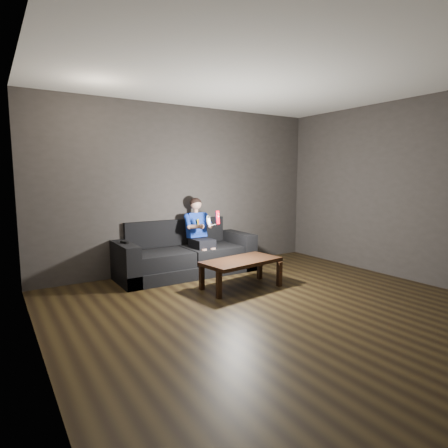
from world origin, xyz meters
TOP-DOWN VIEW (x-y plane):
  - floor at (0.00, 0.00)m, footprint 5.00×5.00m
  - back_wall at (0.00, 2.50)m, footprint 5.00×0.04m
  - left_wall at (-2.50, 0.00)m, footprint 0.04×5.00m
  - right_wall at (2.50, 0.00)m, footprint 0.04×5.00m
  - ceiling at (0.00, 0.00)m, footprint 5.00×5.00m
  - sofa at (-0.20, 2.20)m, footprint 2.20×0.95m
  - child at (0.05, 2.14)m, footprint 0.45×0.56m
  - wii_remote_red at (0.14, 1.71)m, footprint 0.07×0.08m
  - nunchuk_white at (-0.02, 1.72)m, footprint 0.07×0.10m
  - wii_remote_black at (-1.19, 2.12)m, footprint 0.08×0.16m
  - coffee_table at (0.12, 1.06)m, footprint 1.18×0.70m

SIDE VIEW (x-z plane):
  - floor at x=0.00m, z-range 0.00..0.00m
  - sofa at x=-0.20m, z-range -0.15..0.70m
  - coffee_table at x=0.12m, z-range 0.15..0.55m
  - wii_remote_black at x=-1.19m, z-range 0.60..0.63m
  - child at x=0.05m, z-range 0.16..1.27m
  - nunchuk_white at x=-0.02m, z-range 0.81..0.98m
  - wii_remote_red at x=0.14m, z-range 0.83..1.04m
  - back_wall at x=0.00m, z-range 0.00..2.70m
  - left_wall at x=-2.50m, z-range 0.00..2.70m
  - right_wall at x=2.50m, z-range 0.00..2.70m
  - ceiling at x=0.00m, z-range 2.69..2.71m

